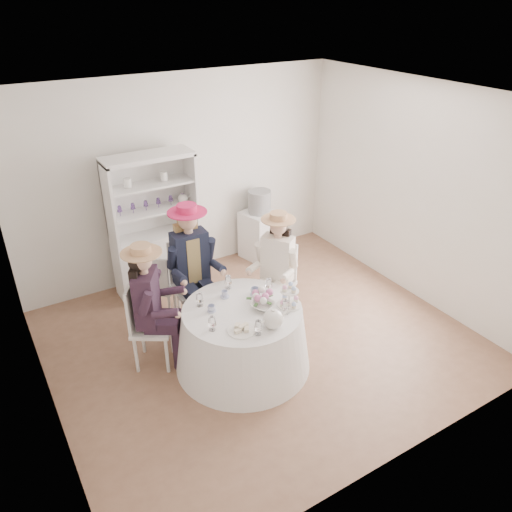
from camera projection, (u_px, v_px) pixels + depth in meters
ground at (260, 340)px, 5.75m from camera, size 4.50×4.50×0.00m
ceiling at (262, 99)px, 4.47m from camera, size 4.50×4.50×0.00m
wall_back at (182, 178)px, 6.62m from camera, size 4.50×0.00×4.50m
wall_front at (406, 337)px, 3.61m from camera, size 4.50×0.00×4.50m
wall_left at (28, 296)px, 4.08m from camera, size 0.00×4.50×4.50m
wall_right at (416, 193)px, 6.14m from camera, size 0.00×4.50×4.50m
tea_table at (243, 338)px, 5.22m from camera, size 1.43×1.43×0.71m
hutch at (156, 244)px, 6.44m from camera, size 1.10×0.42×1.85m
side_table at (259, 234)px, 7.38m from camera, size 0.56×0.56×0.71m
hatbox at (259, 202)px, 7.14m from camera, size 0.37×0.37×0.33m
guest_left at (149, 300)px, 5.04m from camera, size 0.61×0.56×1.42m
guest_mid at (191, 260)px, 5.62m from camera, size 0.56×0.58×1.54m
guest_right at (277, 262)px, 5.77m from camera, size 0.60×0.56×1.39m
spare_chair at (159, 285)px, 5.91m from camera, size 0.51×0.51×0.88m
teacup_a at (211, 309)px, 5.00m from camera, size 0.10×0.10×0.06m
teacup_b at (225, 294)px, 5.24m from camera, size 0.09×0.09×0.07m
teacup_c at (255, 292)px, 5.28m from camera, size 0.10×0.10×0.07m
flower_bowl at (263, 306)px, 5.05m from camera, size 0.31×0.31×0.06m
flower_arrangement at (260, 295)px, 5.10m from camera, size 0.20×0.20×0.08m
table_teapot at (273, 319)px, 4.75m from camera, size 0.28×0.20×0.21m
sandwich_plate at (241, 330)px, 4.73m from camera, size 0.27×0.27×0.06m
cupcake_stand at (289, 298)px, 5.08m from camera, size 0.25×0.25×0.24m
stemware_set at (242, 303)px, 5.01m from camera, size 0.91×0.95×0.15m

